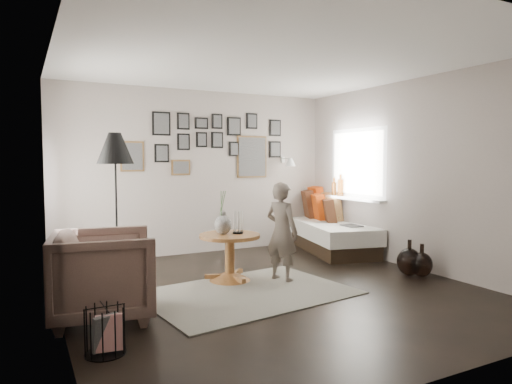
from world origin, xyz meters
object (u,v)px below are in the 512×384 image
daybed (327,230)px  demijohn_large (409,262)px  demijohn_small (422,264)px  pedestal_table (230,259)px  floor_lamp (115,154)px  child (282,232)px  magazine_basket (105,331)px  vase (223,221)px  armchair (104,275)px

daybed → demijohn_large: bearing=-79.8°
daybed → demijohn_small: 2.05m
pedestal_table → floor_lamp: bearing=160.8°
demijohn_large → child: size_ratio=0.38×
magazine_basket → child: size_ratio=0.30×
daybed → child: size_ratio=1.81×
pedestal_table → child: bearing=-24.9°
pedestal_table → vase: 0.49m
armchair → demijohn_large: bearing=-83.1°
vase → magazine_basket: (-1.64, -1.51, -0.57)m
vase → floor_lamp: floor_lamp is taller
demijohn_large → daybed: bearing=87.1°
magazine_basket → floor_lamp: bearing=76.8°
pedestal_table → demijohn_small: 2.46m
vase → floor_lamp: bearing=160.5°
floor_lamp → pedestal_table: bearing=-19.2°
armchair → child: size_ratio=0.75×
armchair → vase: bearing=-56.4°
vase → daybed: vase is taller
armchair → pedestal_table: bearing=-58.1°
magazine_basket → demijohn_large: (3.90, 0.68, -0.00)m
armchair → floor_lamp: size_ratio=0.51×
vase → magazine_basket: size_ratio=1.44×
armchair → child: (2.18, 0.40, 0.19)m
demijohn_large → demijohn_small: 0.15m
armchair → magazine_basket: 0.87m
daybed → magazine_basket: (-4.00, -2.61, -0.15)m
armchair → daybed: bearing=-56.2°
pedestal_table → child: child is taller
magazine_basket → demijohn_large: 3.96m
daybed → armchair: size_ratio=2.40×
pedestal_table → demijohn_small: size_ratio=1.76×
armchair → child: child is taller
magazine_basket → child: 2.64m
demijohn_large → demijohn_small: size_ratio=1.10×
daybed → magazine_basket: daybed is taller
vase → magazine_basket: bearing=-137.3°
vase → floor_lamp: size_ratio=0.29×
floor_lamp → demijohn_small: bearing=-21.2°
pedestal_table → armchair: 1.74m
pedestal_table → floor_lamp: (-1.27, 0.44, 1.29)m
pedestal_table → demijohn_large: bearing=-20.4°
floor_lamp → child: bearing=-21.0°
pedestal_table → vase: (-0.08, 0.02, 0.48)m
vase → armchair: 1.70m
demijohn_large → magazine_basket: bearing=-170.1°
pedestal_table → floor_lamp: size_ratio=0.41×
demijohn_small → child: 1.88m
daybed → child: 2.21m
floor_lamp → magazine_basket: floor_lamp is taller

